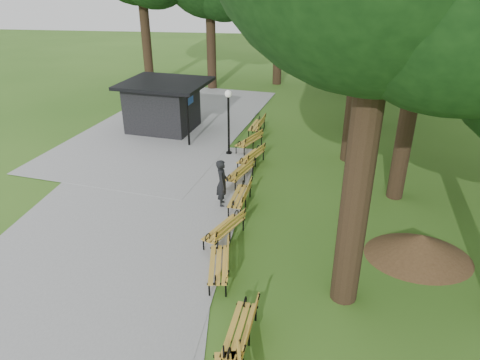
# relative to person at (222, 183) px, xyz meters

# --- Properties ---
(ground) EXTENTS (100.00, 100.00, 0.00)m
(ground) POSITION_rel_person_xyz_m (0.67, -5.35, -0.90)
(ground) COLOR #34621C
(ground) RESTS_ON ground
(path) EXTENTS (12.00, 38.00, 0.06)m
(path) POSITION_rel_person_xyz_m (-3.33, -2.35, -0.87)
(path) COLOR gray
(path) RESTS_ON ground
(person) EXTENTS (0.52, 0.71, 1.80)m
(person) POSITION_rel_person_xyz_m (0.00, 0.00, 0.00)
(person) COLOR black
(person) RESTS_ON ground
(kiosk) EXTENTS (4.76, 4.30, 2.64)m
(kiosk) POSITION_rel_person_xyz_m (-4.41, 7.82, 0.42)
(kiosk) COLOR black
(kiosk) RESTS_ON ground
(lamp_post) EXTENTS (0.32, 0.32, 3.03)m
(lamp_post) POSITION_rel_person_xyz_m (-0.45, 4.86, 1.29)
(lamp_post) COLOR black
(lamp_post) RESTS_ON ground
(dirt_mound) EXTENTS (2.67, 2.67, 0.80)m
(dirt_mound) POSITION_rel_person_xyz_m (6.40, -2.48, -0.50)
(dirt_mound) COLOR #47301C
(dirt_mound) RESTS_ON ground
(bench_2) EXTENTS (0.83, 1.96, 0.88)m
(bench_2) POSITION_rel_person_xyz_m (1.43, -6.52, -0.46)
(bench_2) COLOR gold
(bench_2) RESTS_ON ground
(bench_3) EXTENTS (0.87, 1.97, 0.88)m
(bench_3) POSITION_rel_person_xyz_m (0.54, -4.15, -0.46)
(bench_3) COLOR gold
(bench_3) RESTS_ON ground
(bench_4) EXTENTS (1.38, 1.99, 0.88)m
(bench_4) POSITION_rel_person_xyz_m (0.41, -2.29, -0.46)
(bench_4) COLOR gold
(bench_4) RESTS_ON ground
(bench_5) EXTENTS (0.83, 1.96, 0.88)m
(bench_5) POSITION_rel_person_xyz_m (0.65, -0.07, -0.46)
(bench_5) COLOR gold
(bench_5) RESTS_ON ground
(bench_6) EXTENTS (1.23, 2.00, 0.88)m
(bench_6) POSITION_rel_person_xyz_m (0.39, 1.94, -0.46)
(bench_6) COLOR gold
(bench_6) RESTS_ON ground
(bench_7) EXTENTS (1.28, 2.00, 0.88)m
(bench_7) POSITION_rel_person_xyz_m (0.70, 3.63, -0.46)
(bench_7) COLOR gold
(bench_7) RESTS_ON ground
(bench_8) EXTENTS (1.38, 1.99, 0.88)m
(bench_8) POSITION_rel_person_xyz_m (0.43, 5.52, -0.46)
(bench_8) COLOR gold
(bench_8) RESTS_ON ground
(bench_9) EXTENTS (0.91, 1.97, 0.88)m
(bench_9) POSITION_rel_person_xyz_m (0.59, 7.82, -0.46)
(bench_9) COLOR gold
(bench_9) RESTS_ON ground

